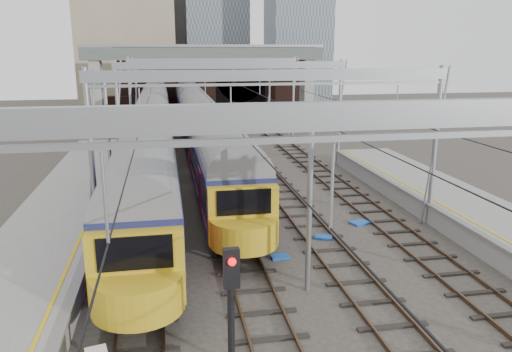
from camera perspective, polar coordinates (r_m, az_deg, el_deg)
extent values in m
plane|color=#38332D|center=(17.52, 7.75, -15.75)|extent=(160.00, 160.00, 0.00)
cube|color=gray|center=(19.47, -25.54, -12.06)|extent=(4.20, 55.00, 1.10)
cube|color=slate|center=(18.81, -19.57, -10.70)|extent=(0.35, 55.00, 0.12)
cube|color=gold|center=(18.87, -21.11, -10.54)|extent=(0.12, 55.00, 0.01)
cube|color=#4C3828|center=(30.66, -13.28, -2.46)|extent=(0.08, 80.00, 0.16)
cube|color=#4C3828|center=(30.61, -10.59, -2.35)|extent=(0.08, 80.00, 0.16)
cube|color=black|center=(30.65, -11.92, -2.54)|extent=(2.40, 80.00, 0.14)
cube|color=#4C3828|center=(30.69, -5.80, -2.13)|extent=(0.08, 80.00, 0.16)
cube|color=#4C3828|center=(30.83, -3.13, -2.00)|extent=(0.08, 80.00, 0.16)
cube|color=black|center=(30.77, -4.46, -2.20)|extent=(2.40, 80.00, 0.14)
cube|color=#4C3828|center=(31.24, 1.53, -1.76)|extent=(0.08, 80.00, 0.16)
cube|color=#4C3828|center=(31.55, 4.09, -1.63)|extent=(0.08, 80.00, 0.16)
cube|color=black|center=(31.41, 2.82, -1.83)|extent=(2.40, 80.00, 0.14)
cube|color=#4C3828|center=(32.27, 8.50, -1.39)|extent=(0.08, 80.00, 0.16)
cube|color=#4C3828|center=(32.76, 10.89, -1.26)|extent=(0.08, 80.00, 0.16)
cube|color=black|center=(32.53, 9.70, -1.45)|extent=(2.40, 80.00, 0.14)
cube|color=gray|center=(9.78, 20.21, 6.74)|extent=(16.80, 0.28, 0.50)
cylinder|color=gray|center=(23.09, -18.26, 1.74)|extent=(0.24, 0.24, 8.00)
cylinder|color=gray|center=(26.37, 19.76, 3.11)|extent=(0.24, 0.24, 8.00)
cube|color=gray|center=(22.93, 2.13, 11.46)|extent=(16.80, 0.28, 0.50)
cylinder|color=gray|center=(36.81, -15.46, 6.41)|extent=(0.24, 0.24, 8.00)
cylinder|color=gray|center=(38.95, 9.50, 7.14)|extent=(0.24, 0.24, 8.00)
cube|color=gray|center=(36.71, -2.69, 12.52)|extent=(16.80, 0.28, 0.50)
cylinder|color=gray|center=(50.69, -14.17, 8.53)|extent=(0.24, 0.24, 8.00)
cylinder|color=gray|center=(52.26, 4.29, 9.08)|extent=(0.24, 0.24, 8.00)
cube|color=gray|center=(50.62, -4.89, 12.98)|extent=(16.80, 0.28, 0.50)
cylinder|color=gray|center=(62.63, -13.52, 9.59)|extent=(0.24, 0.24, 8.00)
cylinder|color=gray|center=(63.91, 1.55, 10.06)|extent=(0.24, 0.24, 8.00)
cube|color=gray|center=(62.57, -6.00, 13.20)|extent=(16.80, 0.28, 0.50)
cube|color=black|center=(29.56, -12.47, 7.69)|extent=(0.03, 80.00, 0.03)
cube|color=black|center=(29.69, -4.67, 8.01)|extent=(0.03, 80.00, 0.03)
cube|color=black|center=(30.34, 2.94, 8.17)|extent=(0.03, 80.00, 0.03)
cube|color=black|center=(31.50, 10.12, 8.20)|extent=(0.03, 80.00, 0.03)
cube|color=#301C15|center=(66.86, -4.47, 10.64)|extent=(26.00, 2.00, 9.00)
cube|color=black|center=(66.38, -1.73, 9.01)|extent=(6.50, 0.10, 5.20)
cylinder|color=black|center=(66.19, -1.75, 11.25)|extent=(6.50, 0.10, 6.50)
cube|color=#301C15|center=(65.96, -14.84, 7.55)|extent=(6.00, 1.50, 3.00)
cube|color=gray|center=(61.01, -17.70, 9.30)|extent=(1.20, 2.50, 8.20)
cube|color=gray|center=(63.00, 5.82, 10.03)|extent=(1.20, 2.50, 8.20)
cube|color=#535D57|center=(60.57, -5.86, 13.74)|extent=(28.00, 3.00, 1.40)
cube|color=gray|center=(60.56, -5.88, 14.59)|extent=(28.00, 3.00, 0.30)
cube|color=tan|center=(80.55, -14.51, 15.49)|extent=(14.00, 12.00, 22.00)
cube|color=#4C5660|center=(87.13, -4.70, 19.06)|extent=(10.00, 10.00, 32.00)
cube|color=gray|center=(94.41, -8.86, 14.32)|extent=(18.00, 14.00, 18.00)
cube|color=black|center=(53.81, -7.14, 5.24)|extent=(2.30, 68.07, 0.70)
cube|color=#15204B|center=(53.54, -7.20, 7.31)|extent=(2.93, 68.07, 2.61)
cylinder|color=slate|center=(53.40, -7.25, 8.70)|extent=(2.87, 67.57, 2.87)
cube|color=black|center=(53.49, -7.22, 7.75)|extent=(2.95, 66.87, 0.78)
cube|color=#C13C5B|center=(53.63, -7.18, 6.53)|extent=(2.95, 67.07, 0.13)
cube|color=gold|center=(20.20, -1.44, -4.56)|extent=(2.87, 0.60, 2.41)
cube|color=black|center=(19.85, -1.38, -3.02)|extent=(2.19, 0.08, 1.04)
cube|color=black|center=(41.30, -11.63, 2.30)|extent=(2.34, 51.83, 0.70)
cube|color=#15204B|center=(40.94, -11.77, 5.01)|extent=(2.98, 51.83, 2.66)
cylinder|color=slate|center=(40.76, -11.86, 6.85)|extent=(2.92, 51.33, 2.92)
cube|color=black|center=(40.88, -11.80, 5.60)|extent=(3.00, 50.63, 0.80)
cube|color=#C13C5B|center=(41.07, -11.72, 3.99)|extent=(3.00, 50.83, 0.13)
cube|color=gold|center=(15.80, -13.49, -10.45)|extent=(2.92, 0.60, 2.46)
cube|color=black|center=(15.39, -13.66, -8.57)|extent=(2.23, 0.08, 1.06)
cylinder|color=black|center=(11.63, -2.82, -19.22)|extent=(0.15, 0.15, 4.64)
cube|color=black|center=(10.48, -2.82, -10.48)|extent=(0.34, 0.19, 0.87)
sphere|color=red|center=(10.30, -2.75, -9.78)|extent=(0.17, 0.17, 0.17)
cube|color=#164DAA|center=(24.14, 7.74, -6.93)|extent=(0.97, 0.84, 0.10)
cube|color=#164DAA|center=(21.81, 2.77, -9.19)|extent=(0.81, 0.58, 0.09)
cube|color=#164DAA|center=(26.35, 11.76, -5.24)|extent=(1.11, 0.96, 0.11)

